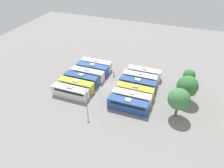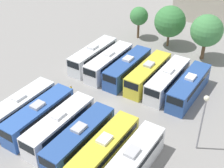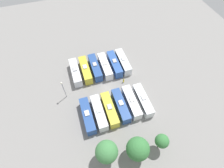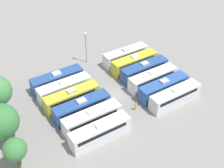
% 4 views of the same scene
% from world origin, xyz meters
% --- Properties ---
extents(ground_plane, '(119.87, 119.87, 0.00)m').
position_xyz_m(ground_plane, '(0.00, 0.00, 0.00)').
color(ground_plane, gray).
extents(bus_0, '(2.59, 10.39, 3.41)m').
position_xyz_m(bus_0, '(-8.12, -7.86, 1.67)').
color(bus_0, silver).
rests_on(bus_0, ground_plane).
extents(bus_1, '(2.59, 10.39, 3.41)m').
position_xyz_m(bus_1, '(-4.98, -7.77, 1.67)').
color(bus_1, '#2D56A8').
rests_on(bus_1, ground_plane).
extents(bus_2, '(2.59, 10.39, 3.41)m').
position_xyz_m(bus_2, '(-1.64, -7.84, 1.67)').
color(bus_2, white).
rests_on(bus_2, ground_plane).
extents(bus_3, '(2.59, 10.39, 3.41)m').
position_xyz_m(bus_3, '(1.70, -8.30, 1.67)').
color(bus_3, '#284C93').
rests_on(bus_3, ground_plane).
extents(bus_4, '(2.59, 10.39, 3.41)m').
position_xyz_m(bus_4, '(5.01, -8.23, 1.67)').
color(bus_4, gold).
rests_on(bus_4, ground_plane).
extents(bus_5, '(2.59, 10.39, 3.41)m').
position_xyz_m(bus_5, '(8.34, -8.23, 1.67)').
color(bus_5, silver).
rests_on(bus_5, ground_plane).
extents(bus_6, '(2.59, 10.39, 3.41)m').
position_xyz_m(bus_6, '(-8.39, 8.29, 1.67)').
color(bus_6, silver).
rests_on(bus_6, ground_plane).
extents(bus_7, '(2.59, 10.39, 3.41)m').
position_xyz_m(bus_7, '(-5.00, 7.85, 1.67)').
color(bus_7, silver).
rests_on(bus_7, ground_plane).
extents(bus_8, '(2.59, 10.39, 3.41)m').
position_xyz_m(bus_8, '(-1.66, 7.98, 1.67)').
color(bus_8, '#284C93').
rests_on(bus_8, ground_plane).
extents(bus_9, '(2.59, 10.39, 3.41)m').
position_xyz_m(bus_9, '(1.76, 8.19, 1.67)').
color(bus_9, gold).
rests_on(bus_9, ground_plane).
extents(bus_10, '(2.59, 10.39, 3.41)m').
position_xyz_m(bus_10, '(4.89, 8.19, 1.67)').
color(bus_10, silver).
rests_on(bus_10, ground_plane).
extents(bus_11, '(2.59, 10.39, 3.41)m').
position_xyz_m(bus_11, '(8.16, 8.15, 1.67)').
color(bus_11, '#284C93').
rests_on(bus_11, ground_plane).
extents(worker_person, '(0.36, 0.36, 1.77)m').
position_xyz_m(worker_person, '(-5.76, -0.77, 0.82)').
color(worker_person, gold).
rests_on(worker_person, ground_plane).
extents(light_pole, '(0.60, 0.60, 7.40)m').
position_xyz_m(light_pole, '(12.79, -0.96, 5.05)').
color(light_pole, gray).
rests_on(light_pole, ground_plane).
extents(tree_0, '(3.42, 3.42, 6.11)m').
position_xyz_m(tree_0, '(-7.19, 21.34, 4.36)').
color(tree_0, brown).
rests_on(tree_0, ground_plane).
extents(tree_1, '(5.54, 5.54, 7.50)m').
position_xyz_m(tree_1, '(-0.96, 21.31, 4.72)').
color(tree_1, brown).
rests_on(tree_1, ground_plane).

